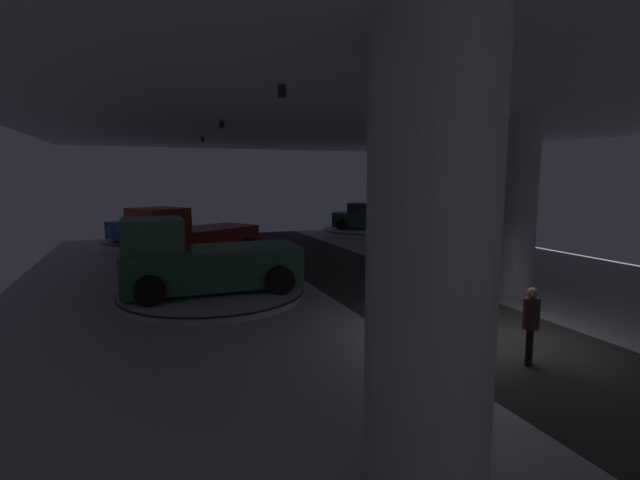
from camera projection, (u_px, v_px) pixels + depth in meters
ground at (492, 337)px, 11.02m from camera, size 24.00×44.00×0.06m
ceiling_with_spotlights at (505, 94)px, 10.26m from camera, size 24.00×44.00×0.39m
column_left at (431, 263)px, 5.53m from camera, size 1.56×1.56×5.50m
column_right at (518, 208)px, 14.88m from camera, size 1.15×1.15×5.50m
display_platform_far_left at (196, 263)px, 19.45m from camera, size 5.68×5.68×0.25m
pickup_truck_far_left at (189, 240)px, 19.05m from camera, size 5.62×4.60×2.30m
display_platform_deep_left at (151, 242)px, 25.47m from camera, size 5.07×5.07×0.34m
display_car_deep_left at (151, 225)px, 25.37m from camera, size 4.50×3.80×1.71m
display_platform_mid_left at (213, 293)px, 14.54m from camera, size 5.68×5.68×0.23m
pickup_truck_mid_left at (202, 261)px, 14.29m from camera, size 5.31×2.65×2.30m
display_platform_deep_right at (366, 231)px, 30.56m from camera, size 5.62×5.62×0.32m
display_car_deep_right at (366, 217)px, 30.45m from camera, size 4.36×4.10×1.71m
visitor_walking_near at (531, 321)px, 9.27m from camera, size 0.32×0.32×1.59m
stanchion_a at (465, 266)px, 17.62m from camera, size 0.28×0.28×1.01m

